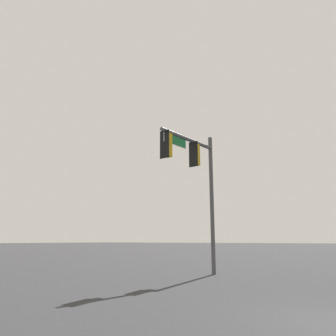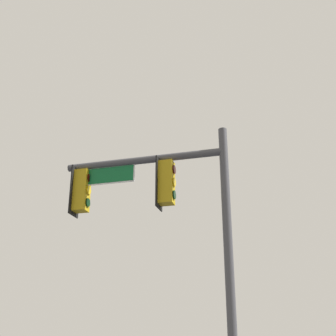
{
  "view_description": "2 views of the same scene",
  "coord_description": "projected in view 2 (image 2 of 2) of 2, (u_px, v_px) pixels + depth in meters",
  "views": [
    {
      "loc": [
        7.89,
        0.74,
        1.68
      ],
      "look_at": [
        -6.5,
        -8.98,
        5.53
      ],
      "focal_mm": 35.0,
      "sensor_mm": 36.0,
      "label": 1
    },
    {
      "loc": [
        -8.14,
        3.47,
        1.95
      ],
      "look_at": [
        -6.25,
        -7.27,
        6.39
      ],
      "focal_mm": 50.0,
      "sensor_mm": 36.0,
      "label": 2
    }
  ],
  "objects": [
    {
      "name": "signal_pole_near",
      "position": [
        163.0,
        213.0,
        11.19
      ],
      "size": [
        4.21,
        0.73,
        7.2
      ],
      "color": "#47474C",
      "rests_on": "ground_plane"
    }
  ]
}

